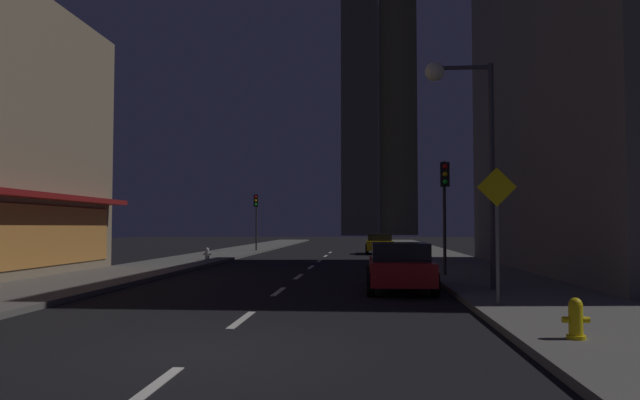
{
  "coord_description": "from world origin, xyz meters",
  "views": [
    {
      "loc": [
        2.54,
        -8.75,
        1.94
      ],
      "look_at": [
        0.0,
        24.44,
        3.46
      ],
      "focal_mm": 32.53,
      "sensor_mm": 36.0,
      "label": 1
    }
  ],
  "objects_px": {
    "fire_hydrant_far_left": "(207,254)",
    "traffic_light_near_right": "(445,192)",
    "pedestrian_crossing_sign": "(497,223)",
    "car_parked_near": "(400,266)",
    "traffic_light_far_left": "(256,210)",
    "car_parked_far": "(379,243)",
    "fire_hydrant_yellow_near": "(576,320)",
    "street_lamp_right": "(462,118)"
  },
  "relations": [
    {
      "from": "car_parked_near",
      "to": "traffic_light_far_left",
      "type": "height_order",
      "value": "traffic_light_far_left"
    },
    {
      "from": "car_parked_far",
      "to": "street_lamp_right",
      "type": "height_order",
      "value": "street_lamp_right"
    },
    {
      "from": "fire_hydrant_yellow_near",
      "to": "fire_hydrant_far_left",
      "type": "xyz_separation_m",
      "value": [
        -11.8,
        21.09,
        0.0
      ]
    },
    {
      "from": "car_parked_near",
      "to": "traffic_light_near_right",
      "type": "distance_m",
      "value": 5.05
    },
    {
      "from": "car_parked_near",
      "to": "pedestrian_crossing_sign",
      "type": "xyz_separation_m",
      "value": [
        2.0,
        -3.95,
        1.28
      ]
    },
    {
      "from": "fire_hydrant_yellow_near",
      "to": "traffic_light_near_right",
      "type": "bearing_deg",
      "value": 91.91
    },
    {
      "from": "car_parked_near",
      "to": "fire_hydrant_yellow_near",
      "type": "height_order",
      "value": "car_parked_near"
    },
    {
      "from": "fire_hydrant_yellow_near",
      "to": "street_lamp_right",
      "type": "bearing_deg",
      "value": 94.08
    },
    {
      "from": "traffic_light_near_right",
      "to": "pedestrian_crossing_sign",
      "type": "xyz_separation_m",
      "value": [
        0.1,
        -7.93,
        -1.18
      ]
    },
    {
      "from": "car_parked_far",
      "to": "traffic_light_near_right",
      "type": "xyz_separation_m",
      "value": [
        1.9,
        -19.56,
        2.45
      ]
    },
    {
      "from": "traffic_light_near_right",
      "to": "pedestrian_crossing_sign",
      "type": "bearing_deg",
      "value": -89.28
    },
    {
      "from": "pedestrian_crossing_sign",
      "to": "traffic_light_far_left",
      "type": "bearing_deg",
      "value": 110.97
    },
    {
      "from": "traffic_light_far_left",
      "to": "car_parked_far",
      "type": "bearing_deg",
      "value": -9.24
    },
    {
      "from": "traffic_light_near_right",
      "to": "traffic_light_far_left",
      "type": "height_order",
      "value": "same"
    },
    {
      "from": "traffic_light_near_right",
      "to": "car_parked_far",
      "type": "bearing_deg",
      "value": 95.55
    },
    {
      "from": "pedestrian_crossing_sign",
      "to": "fire_hydrant_yellow_near",
      "type": "bearing_deg",
      "value": -85.77
    },
    {
      "from": "car_parked_far",
      "to": "fire_hydrant_far_left",
      "type": "relative_size",
      "value": 6.48
    },
    {
      "from": "car_parked_near",
      "to": "car_parked_far",
      "type": "relative_size",
      "value": 1.0
    },
    {
      "from": "car_parked_near",
      "to": "fire_hydrant_yellow_near",
      "type": "distance_m",
      "value": 8.33
    },
    {
      "from": "car_parked_far",
      "to": "fire_hydrant_yellow_near",
      "type": "bearing_deg",
      "value": -85.83
    },
    {
      "from": "traffic_light_near_right",
      "to": "pedestrian_crossing_sign",
      "type": "height_order",
      "value": "traffic_light_near_right"
    },
    {
      "from": "fire_hydrant_far_left",
      "to": "pedestrian_crossing_sign",
      "type": "relative_size",
      "value": 0.21
    },
    {
      "from": "car_parked_far",
      "to": "fire_hydrant_yellow_near",
      "type": "distance_m",
      "value": 31.62
    },
    {
      "from": "fire_hydrant_yellow_near",
      "to": "pedestrian_crossing_sign",
      "type": "height_order",
      "value": "pedestrian_crossing_sign"
    },
    {
      "from": "car_parked_near",
      "to": "fire_hydrant_yellow_near",
      "type": "xyz_separation_m",
      "value": [
        2.3,
        -8.0,
        -0.29
      ]
    },
    {
      "from": "fire_hydrant_far_left",
      "to": "traffic_light_near_right",
      "type": "xyz_separation_m",
      "value": [
        11.4,
        -9.11,
        2.74
      ]
    },
    {
      "from": "fire_hydrant_yellow_near",
      "to": "traffic_light_near_right",
      "type": "height_order",
      "value": "traffic_light_near_right"
    },
    {
      "from": "car_parked_near",
      "to": "car_parked_far",
      "type": "xyz_separation_m",
      "value": [
        0.0,
        23.54,
        0.0
      ]
    },
    {
      "from": "fire_hydrant_yellow_near",
      "to": "traffic_light_far_left",
      "type": "xyz_separation_m",
      "value": [
        -11.4,
        33.02,
        2.74
      ]
    },
    {
      "from": "fire_hydrant_far_left",
      "to": "pedestrian_crossing_sign",
      "type": "xyz_separation_m",
      "value": [
        11.5,
        -17.04,
        1.56
      ]
    },
    {
      "from": "pedestrian_crossing_sign",
      "to": "car_parked_near",
      "type": "bearing_deg",
      "value": 116.87
    },
    {
      "from": "traffic_light_near_right",
      "to": "fire_hydrant_yellow_near",
      "type": "bearing_deg",
      "value": -88.09
    },
    {
      "from": "car_parked_near",
      "to": "fire_hydrant_far_left",
      "type": "relative_size",
      "value": 6.48
    },
    {
      "from": "car_parked_near",
      "to": "car_parked_far",
      "type": "bearing_deg",
      "value": 90.0
    },
    {
      "from": "fire_hydrant_yellow_near",
      "to": "pedestrian_crossing_sign",
      "type": "distance_m",
      "value": 4.35
    },
    {
      "from": "street_lamp_right",
      "to": "car_parked_near",
      "type": "bearing_deg",
      "value": 158.36
    },
    {
      "from": "car_parked_far",
      "to": "street_lamp_right",
      "type": "xyz_separation_m",
      "value": [
        1.78,
        -24.24,
        4.33
      ]
    },
    {
      "from": "car_parked_far",
      "to": "traffic_light_far_left",
      "type": "bearing_deg",
      "value": 170.76
    },
    {
      "from": "car_parked_near",
      "to": "traffic_light_far_left",
      "type": "relative_size",
      "value": 1.01
    },
    {
      "from": "street_lamp_right",
      "to": "traffic_light_near_right",
      "type": "bearing_deg",
      "value": 88.53
    },
    {
      "from": "street_lamp_right",
      "to": "pedestrian_crossing_sign",
      "type": "xyz_separation_m",
      "value": [
        0.22,
        -3.24,
        -3.05
      ]
    },
    {
      "from": "car_parked_far",
      "to": "pedestrian_crossing_sign",
      "type": "bearing_deg",
      "value": -85.84
    }
  ]
}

